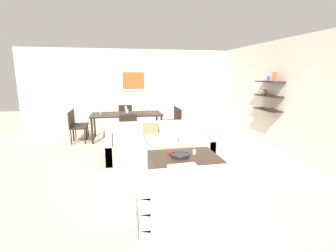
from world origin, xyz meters
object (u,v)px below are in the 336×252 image
Objects in this scene: apple_on_coffee_table at (170,153)px; sofa_beige at (159,145)px; dining_chair_head at (126,117)px; dining_chair_right_far at (172,119)px; decorative_bowl at (180,155)px; dining_chair_left_near at (75,125)px; dining_chair_foot at (128,128)px; wine_glass_foot at (127,111)px; dining_chair_left_far at (77,122)px; wine_glass_left_far at (101,110)px; dining_chair_right_near at (176,121)px; loveseat_white at (197,193)px; wine_glass_right_far at (151,108)px; coffee_table at (184,166)px; candle_jar at (194,152)px; wine_glass_left_near at (100,111)px; dining_table at (127,116)px; wine_glass_head at (126,108)px.

sofa_beige is at bearing 91.98° from apple_on_coffee_table.
dining_chair_head and dining_chair_right_far have the same top height.
decorative_bowl is 0.39× the size of dining_chair_left_near.
dining_chair_foot is at bearing -142.29° from dining_chair_right_far.
dining_chair_left_near is 5.01× the size of wine_glass_foot.
wine_glass_foot is at bearing -24.08° from dining_chair_left_far.
apple_on_coffee_table is 3.37m from wine_glass_left_far.
loveseat_white is at bearing -99.33° from dining_chair_right_near.
wine_glass_right_far is at bearing -171.96° from dining_chair_right_far.
coffee_table is 14.83× the size of candle_jar.
sofa_beige is 2.72× the size of dining_chair_head.
coffee_table is 8.18× the size of wine_glass_left_near.
dining_chair_head reaches higher than dining_table.
loveseat_white is 0.82× the size of dining_table.
apple_on_coffee_table is at bearing -74.63° from wine_glass_foot.
dining_chair_left_far reaches higher than dining_table.
dining_chair_right_near and dining_chair_right_far have the same top height.
dining_chair_right_far is (0.75, 3.12, 0.08)m from apple_on_coffee_table.
decorative_bowl is 0.39× the size of dining_chair_right_near.
apple_on_coffee_table is at bearing -78.41° from wine_glass_head.
apple_on_coffee_table is 0.48× the size of wine_glass_head.
dining_chair_right_far is at bearing 2.58° from wine_glass_left_far.
dining_chair_right_near is at bearing 0.00° from dining_chair_left_near.
wine_glass_left_far reaches higher than loveseat_white.
dining_chair_head is at bearing 133.84° from wine_glass_right_far.
sofa_beige is 1.42× the size of loveseat_white.
dining_chair_right_near is 0.85m from wine_glass_right_far.
dining_chair_right_far is 5.27× the size of wine_glass_head.
wine_glass_right_far reaches higher than wine_glass_head.
dining_chair_foot reaches higher than sofa_beige.
dining_chair_head reaches higher than loveseat_white.
dining_chair_foot and dining_chair_right_far have the same top height.
dining_chair_left_near reaches higher than decorative_bowl.
sofa_beige reaches higher than coffee_table.
dining_chair_left_far is at bearing 134.72° from sofa_beige.
loveseat_white is 4.52m from wine_glass_left_near.
wine_glass_right_far reaches higher than dining_chair_left_near.
candle_jar is 3.45m from wine_glass_left_near.
dining_chair_right_far is 0.79m from wine_glass_right_far.
loveseat_white is at bearing -105.86° from candle_jar.
dining_chair_left_far is (-1.43, 1.11, 0.00)m from dining_chair_foot.
wine_glass_right_far is 0.97× the size of wine_glass_foot.
dining_chair_left_near is at bearing 128.16° from apple_on_coffee_table.
decorative_bowl is at bearing -51.61° from dining_chair_left_near.
wine_glass_foot is at bearing -90.00° from dining_table.
wine_glass_foot is (1.43, -0.64, 0.37)m from dining_chair_left_far.
candle_jar is 0.49× the size of wine_glass_foot.
sofa_beige is 2.09m from wine_glass_right_far.
dining_chair_foot is 1.00× the size of dining_chair_left_near.
wine_glass_left_far is at bearing 90.00° from wine_glass_left_near.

